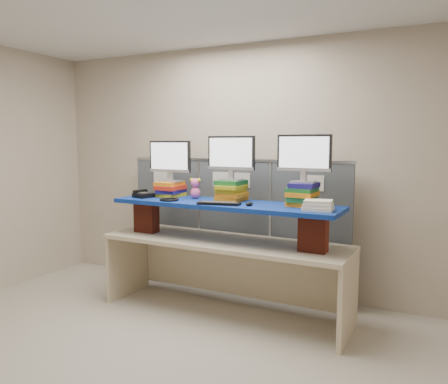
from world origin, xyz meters
The scene contains 18 objects.
room centered at (0.00, 0.00, 1.40)m, with size 5.00×4.00×2.80m.
cubicle_partition centered at (0.00, 1.78, 0.77)m, with size 2.60×0.06×1.53m.
desk centered at (0.15, 1.20, 0.60)m, with size 2.50×0.81×0.75m.
brick_pier_left centered at (-0.76, 1.18, 0.92)m, with size 0.24×0.13×0.33m, color maroon.
brick_pier_right centered at (1.06, 1.12, 0.92)m, with size 0.24×0.13×0.33m, color maroon.
blue_board centered at (0.15, 1.20, 1.11)m, with size 2.29×0.57×0.04m, color navy.
book_stack_left centered at (-0.56, 1.35, 1.21)m, with size 0.26×0.32×0.16m.
book_stack_center centered at (0.18, 1.32, 1.23)m, with size 0.28×0.32×0.21m.
book_stack_right centered at (0.91, 1.29, 1.23)m, with size 0.26×0.32×0.21m.
monitor_left centered at (-0.56, 1.35, 1.54)m, with size 0.50×0.15×0.44m.
monitor_center centered at (0.17, 1.32, 1.58)m, with size 0.50×0.15×0.44m.
monitor_right centered at (0.92, 1.29, 1.59)m, with size 0.50×0.15×0.44m.
keyboard centered at (0.18, 1.04, 1.14)m, with size 0.42×0.21×0.03m.
mouse centered at (0.46, 1.09, 1.15)m, with size 0.06×0.11×0.03m, color black.
desk_phone centered at (-0.78, 1.16, 1.16)m, with size 0.22×0.21×0.08m.
headset centered at (-0.39, 1.07, 1.14)m, with size 0.19×0.19×0.02m, color black.
plush_toy centered at (-0.24, 1.33, 1.24)m, with size 0.12×0.09×0.21m.
binder_stack centered at (1.11, 1.09, 1.17)m, with size 0.27×0.22×0.09m.
Camera 1 is at (1.99, -2.59, 1.71)m, focal length 35.00 mm.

